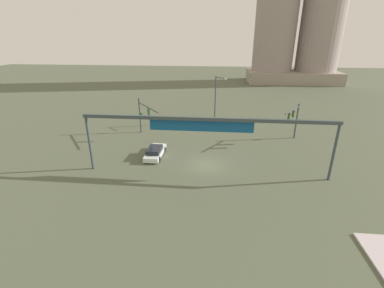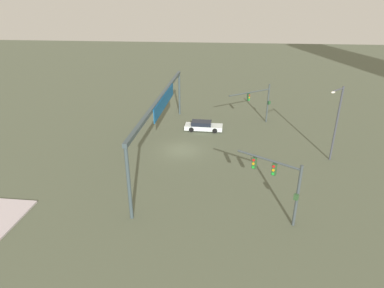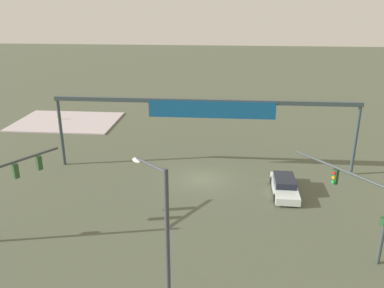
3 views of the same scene
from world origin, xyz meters
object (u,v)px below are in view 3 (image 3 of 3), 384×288
object	(u,v)px
traffic_signal_opposite_side	(361,197)
streetlamp_curved_arm	(164,238)
traffic_signal_near_corner	(9,183)
sedan_car_approaching	(284,186)
fire_hydrant_on_curb	(58,117)

from	to	relation	value
traffic_signal_opposite_side	streetlamp_curved_arm	size ratio (longest dim) A/B	0.72
traffic_signal_near_corner	traffic_signal_opposite_side	size ratio (longest dim) A/B	0.88
traffic_signal_opposite_side	streetlamp_curved_arm	bearing A→B (deg)	85.51
streetlamp_curved_arm	sedan_car_approaching	xyz separation A→B (m)	(-7.25, -13.96, -4.02)
sedan_car_approaching	streetlamp_curved_arm	bearing A→B (deg)	-26.46
sedan_car_approaching	fire_hydrant_on_curb	world-z (taller)	sedan_car_approaching
traffic_signal_near_corner	streetlamp_curved_arm	xyz separation A→B (m)	(-10.83, 6.84, 1.08)
traffic_signal_opposite_side	streetlamp_curved_arm	world-z (taller)	streetlamp_curved_arm
traffic_signal_opposite_side	streetlamp_curved_arm	distance (m)	12.43
traffic_signal_near_corner	streetlamp_curved_arm	world-z (taller)	streetlamp_curved_arm
traffic_signal_near_corner	streetlamp_curved_arm	distance (m)	12.85
traffic_signal_near_corner	fire_hydrant_on_curb	distance (m)	25.98
fire_hydrant_on_curb	streetlamp_curved_arm	bearing A→B (deg)	120.11
traffic_signal_opposite_side	sedan_car_approaching	bearing A→B (deg)	-13.82
streetlamp_curved_arm	fire_hydrant_on_curb	xyz separation A→B (m)	(18.30, -31.55, -4.10)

